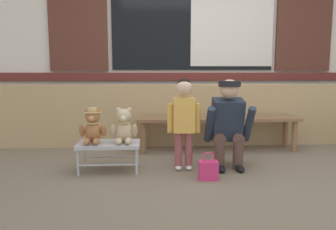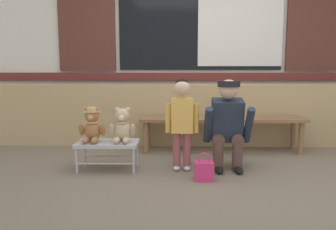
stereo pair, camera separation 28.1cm
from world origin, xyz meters
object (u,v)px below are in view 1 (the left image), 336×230
at_px(adult_crouching, 229,123).
at_px(handbag_on_ground, 208,170).
at_px(small_display_bench, 109,146).
at_px(teddy_bear_plain, 124,127).
at_px(teddy_bear_with_hat, 93,126).
at_px(child_standing, 184,114).
at_px(wooden_bench_long, 218,122).

relative_size(adult_crouching, handbag_on_ground, 3.49).
bearing_deg(adult_crouching, small_display_bench, -177.00).
xyz_separation_m(small_display_bench, teddy_bear_plain, (0.16, 0.00, 0.20)).
xyz_separation_m(teddy_bear_with_hat, child_standing, (0.94, 0.00, 0.12)).
distance_m(teddy_bear_with_hat, teddy_bear_plain, 0.32).
distance_m(teddy_bear_with_hat, child_standing, 0.95).
height_order(teddy_bear_plain, adult_crouching, adult_crouching).
bearing_deg(small_display_bench, handbag_on_ground, -18.90).
bearing_deg(adult_crouching, handbag_on_ground, -125.23).
relative_size(small_display_bench, adult_crouching, 0.67).
bearing_deg(adult_crouching, teddy_bear_plain, -176.64).
bearing_deg(adult_crouching, child_standing, -172.67).
relative_size(wooden_bench_long, child_standing, 2.19).
height_order(teddy_bear_with_hat, adult_crouching, adult_crouching).
bearing_deg(teddy_bear_plain, child_standing, 0.21).
height_order(teddy_bear_plain, child_standing, child_standing).
bearing_deg(handbag_on_ground, wooden_bench_long, 74.14).
xyz_separation_m(small_display_bench, adult_crouching, (1.27, 0.07, 0.21)).
bearing_deg(wooden_bench_long, adult_crouching, -93.42).
relative_size(small_display_bench, handbag_on_ground, 2.35).
distance_m(teddy_bear_plain, handbag_on_ground, 0.96).
height_order(adult_crouching, handbag_on_ground, adult_crouching).
height_order(teddy_bear_plain, handbag_on_ground, teddy_bear_plain).
bearing_deg(child_standing, teddy_bear_with_hat, -179.91).
height_order(wooden_bench_long, small_display_bench, wooden_bench_long).
height_order(wooden_bench_long, child_standing, child_standing).
relative_size(child_standing, handbag_on_ground, 3.52).
bearing_deg(wooden_bench_long, teddy_bear_with_hat, -150.80).
xyz_separation_m(teddy_bear_with_hat, adult_crouching, (1.43, 0.06, 0.01)).
distance_m(teddy_bear_with_hat, adult_crouching, 1.43).
xyz_separation_m(adult_crouching, handbag_on_ground, (-0.28, -0.40, -0.38)).
distance_m(wooden_bench_long, child_standing, 1.00).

